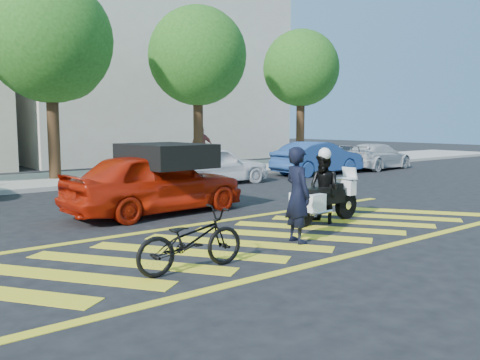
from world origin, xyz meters
TOP-DOWN VIEW (x-y plane):
  - ground at (0.00, 0.00)m, footprint 90.00×90.00m
  - sidewalk at (0.00, 12.00)m, footprint 60.00×5.00m
  - crosswalk at (-0.04, 0.00)m, footprint 12.33×4.00m
  - building_right at (9.00, 21.00)m, footprint 16.00×8.00m
  - tree_center at (0.13, 12.06)m, footprint 4.60×4.60m
  - tree_right at (6.63, 12.06)m, footprint 4.40×4.40m
  - tree_far_right at (13.13, 12.06)m, footprint 4.00×4.00m
  - officer_bike at (0.32, -0.67)m, footprint 0.56×0.73m
  - bicycle at (-2.24, -0.98)m, footprint 1.83×0.71m
  - police_motorcycle at (2.12, 0.30)m, footprint 2.18×0.71m
  - officer_moto at (2.10, 0.30)m, footprint 0.64×0.79m
  - red_convertible at (-0.28, 3.68)m, footprint 4.66×2.12m
  - parked_mid_right at (4.42, 7.80)m, footprint 4.23×1.92m
  - parked_right at (9.90, 7.80)m, footprint 4.35×1.57m
  - parked_far_right at (14.04, 7.80)m, footprint 4.47×2.23m
  - pedestrian_right at (7.15, 12.71)m, footprint 1.22×0.73m

SIDE VIEW (x-z plane):
  - ground at x=0.00m, z-range 0.00..0.00m
  - crosswalk at x=-0.04m, z-range 0.00..0.01m
  - sidewalk at x=0.00m, z-range 0.00..0.15m
  - bicycle at x=-2.24m, z-range 0.00..0.95m
  - police_motorcycle at x=2.12m, z-range 0.04..1.00m
  - parked_far_right at x=14.04m, z-range 0.00..1.25m
  - parked_mid_right at x=4.42m, z-range 0.00..1.41m
  - parked_right at x=9.90m, z-range 0.00..1.43m
  - red_convertible at x=-0.28m, z-range 0.00..1.55m
  - officer_moto at x=2.10m, z-range 0.00..1.56m
  - officer_bike at x=0.32m, z-range 0.00..1.80m
  - pedestrian_right at x=7.15m, z-range 0.15..2.09m
  - tree_far_right at x=13.13m, z-range 1.39..8.49m
  - tree_right at x=6.63m, z-range 1.34..8.75m
  - tree_center at x=0.13m, z-range 1.31..8.88m
  - building_right at x=9.00m, z-range 0.00..11.00m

